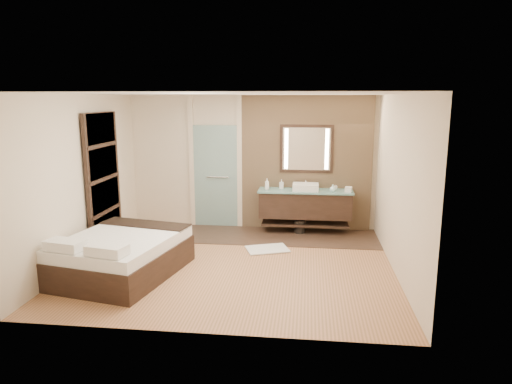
# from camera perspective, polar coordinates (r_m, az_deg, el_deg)

# --- Properties ---
(floor) EXTENTS (5.00, 5.00, 0.00)m
(floor) POSITION_cam_1_polar(r_m,az_deg,el_deg) (7.49, -2.61, -8.96)
(floor) COLOR #8C5E3A
(floor) RESTS_ON ground
(tile_strip) EXTENTS (3.80, 1.30, 0.01)m
(tile_strip) POSITION_cam_1_polar(r_m,az_deg,el_deg) (8.93, 2.85, -5.49)
(tile_strip) COLOR #33261C
(tile_strip) RESTS_ON floor
(stone_wall) EXTENTS (2.60, 0.08, 2.70)m
(stone_wall) POSITION_cam_1_polar(r_m,az_deg,el_deg) (9.22, 6.29, 3.56)
(stone_wall) COLOR tan
(stone_wall) RESTS_ON floor
(vanity) EXTENTS (1.85, 0.55, 0.88)m
(vanity) POSITION_cam_1_polar(r_m,az_deg,el_deg) (9.07, 6.17, -1.52)
(vanity) COLOR black
(vanity) RESTS_ON stone_wall
(mirror_unit) EXTENTS (1.06, 0.04, 0.96)m
(mirror_unit) POSITION_cam_1_polar(r_m,az_deg,el_deg) (9.13, 6.33, 5.38)
(mirror_unit) COLOR black
(mirror_unit) RESTS_ON stone_wall
(frosted_door) EXTENTS (1.10, 0.12, 2.70)m
(frosted_door) POSITION_cam_1_polar(r_m,az_deg,el_deg) (9.43, -5.06, 2.50)
(frosted_door) COLOR #BBEDEC
(frosted_door) RESTS_ON floor
(shoji_partition) EXTENTS (0.06, 1.20, 2.40)m
(shoji_partition) POSITION_cam_1_polar(r_m,az_deg,el_deg) (8.44, -18.51, 1.32)
(shoji_partition) COLOR black
(shoji_partition) RESTS_ON floor
(bed) EXTENTS (1.88, 2.18, 0.74)m
(bed) POSITION_cam_1_polar(r_m,az_deg,el_deg) (7.25, -16.58, -7.58)
(bed) COLOR black
(bed) RESTS_ON floor
(bath_mat) EXTENTS (0.85, 0.72, 0.02)m
(bath_mat) POSITION_cam_1_polar(r_m,az_deg,el_deg) (8.13, 1.42, -7.13)
(bath_mat) COLOR silver
(bath_mat) RESTS_ON floor
(waste_bin) EXTENTS (0.28, 0.28, 0.27)m
(waste_bin) POSITION_cam_1_polar(r_m,az_deg,el_deg) (9.12, 5.49, -4.32)
(waste_bin) COLOR black
(waste_bin) RESTS_ON floor
(tissue_box) EXTENTS (0.15, 0.15, 0.10)m
(tissue_box) POSITION_cam_1_polar(r_m,az_deg,el_deg) (8.94, 11.48, 0.31)
(tissue_box) COLOR silver
(tissue_box) RESTS_ON vanity
(soap_bottle_a) EXTENTS (0.09, 0.09, 0.22)m
(soap_bottle_a) POSITION_cam_1_polar(r_m,az_deg,el_deg) (8.99, 1.38, 1.00)
(soap_bottle_a) COLOR white
(soap_bottle_a) RESTS_ON vanity
(soap_bottle_b) EXTENTS (0.09, 0.09, 0.18)m
(soap_bottle_b) POSITION_cam_1_polar(r_m,az_deg,el_deg) (9.10, 3.20, 1.00)
(soap_bottle_b) COLOR #B2B2B2
(soap_bottle_b) RESTS_ON vanity
(soap_bottle_c) EXTENTS (0.13, 0.13, 0.15)m
(soap_bottle_c) POSITION_cam_1_polar(r_m,az_deg,el_deg) (8.90, 9.56, 0.48)
(soap_bottle_c) COLOR silver
(soap_bottle_c) RESTS_ON vanity
(cup) EXTENTS (0.13, 0.13, 0.09)m
(cup) POSITION_cam_1_polar(r_m,az_deg,el_deg) (9.09, 9.78, 0.52)
(cup) COLOR silver
(cup) RESTS_ON vanity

